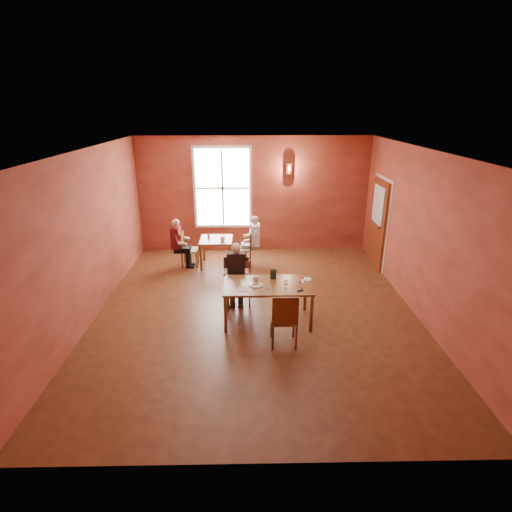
{
  "coord_description": "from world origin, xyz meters",
  "views": [
    {
      "loc": [
        -0.14,
        -6.8,
        3.71
      ],
      "look_at": [
        0.0,
        0.2,
        1.05
      ],
      "focal_mm": 28.0,
      "sensor_mm": 36.0,
      "label": 1
    }
  ],
  "objects_px": {
    "diner_main": "(240,278)",
    "chair_diner_white": "(243,248)",
    "chair_diner_main": "(240,285)",
    "diner_white": "(244,242)",
    "chair_empty": "(284,318)",
    "main_table": "(268,303)",
    "diner_maroon": "(188,243)",
    "chair_diner_maroon": "(190,249)",
    "second_table": "(217,252)"
  },
  "relations": [
    {
      "from": "diner_main",
      "to": "chair_diner_white",
      "type": "distance_m",
      "value": 2.11
    },
    {
      "from": "chair_diner_main",
      "to": "diner_white",
      "type": "distance_m",
      "value": 2.09
    },
    {
      "from": "chair_empty",
      "to": "main_table",
      "type": "bearing_deg",
      "value": 106.74
    },
    {
      "from": "chair_diner_main",
      "to": "diner_white",
      "type": "bearing_deg",
      "value": -91.66
    },
    {
      "from": "diner_maroon",
      "to": "chair_diner_maroon",
      "type": "bearing_deg",
      "value": 90.0
    },
    {
      "from": "second_table",
      "to": "diner_maroon",
      "type": "xyz_separation_m",
      "value": [
        -0.68,
        0.0,
        0.24
      ]
    },
    {
      "from": "chair_empty",
      "to": "diner_main",
      "type": "bearing_deg",
      "value": 117.75
    },
    {
      "from": "chair_empty",
      "to": "diner_maroon",
      "type": "bearing_deg",
      "value": 119.9
    },
    {
      "from": "main_table",
      "to": "diner_maroon",
      "type": "distance_m",
      "value": 3.28
    },
    {
      "from": "diner_maroon",
      "to": "chair_empty",
      "type": "bearing_deg",
      "value": 30.3
    },
    {
      "from": "diner_main",
      "to": "main_table",
      "type": "bearing_deg",
      "value": 128.88
    },
    {
      "from": "second_table",
      "to": "diner_white",
      "type": "distance_m",
      "value": 0.72
    },
    {
      "from": "chair_diner_main",
      "to": "diner_main",
      "type": "height_order",
      "value": "diner_main"
    },
    {
      "from": "chair_diner_main",
      "to": "diner_main",
      "type": "xyz_separation_m",
      "value": [
        0.0,
        -0.03,
        0.16
      ]
    },
    {
      "from": "main_table",
      "to": "diner_main",
      "type": "xyz_separation_m",
      "value": [
        -0.5,
        0.62,
        0.22
      ]
    },
    {
      "from": "chair_diner_white",
      "to": "diner_white",
      "type": "height_order",
      "value": "diner_white"
    },
    {
      "from": "chair_diner_main",
      "to": "chair_empty",
      "type": "height_order",
      "value": "chair_empty"
    },
    {
      "from": "chair_empty",
      "to": "diner_maroon",
      "type": "distance_m",
      "value": 4.02
    },
    {
      "from": "chair_diner_maroon",
      "to": "second_table",
      "type": "bearing_deg",
      "value": 90.0
    },
    {
      "from": "diner_main",
      "to": "second_table",
      "type": "height_order",
      "value": "diner_main"
    },
    {
      "from": "diner_main",
      "to": "chair_diner_maroon",
      "type": "distance_m",
      "value": 2.47
    },
    {
      "from": "chair_diner_main",
      "to": "chair_diner_maroon",
      "type": "xyz_separation_m",
      "value": [
        -1.27,
        2.08,
        -0.0
      ]
    },
    {
      "from": "diner_main",
      "to": "chair_diner_maroon",
      "type": "relative_size",
      "value": 1.37
    },
    {
      "from": "chair_diner_main",
      "to": "diner_white",
      "type": "relative_size",
      "value": 0.72
    },
    {
      "from": "chair_diner_main",
      "to": "chair_diner_white",
      "type": "xyz_separation_m",
      "value": [
        0.03,
        2.08,
        0.01
      ]
    },
    {
      "from": "diner_white",
      "to": "chair_diner_maroon",
      "type": "bearing_deg",
      "value": 90.0
    },
    {
      "from": "chair_diner_white",
      "to": "diner_white",
      "type": "distance_m",
      "value": 0.15
    },
    {
      "from": "diner_main",
      "to": "chair_diner_white",
      "type": "bearing_deg",
      "value": -90.82
    },
    {
      "from": "diner_main",
      "to": "second_table",
      "type": "xyz_separation_m",
      "value": [
        -0.62,
        2.11,
        -0.24
      ]
    },
    {
      "from": "diner_main",
      "to": "second_table",
      "type": "bearing_deg",
      "value": -73.63
    },
    {
      "from": "diner_main",
      "to": "diner_white",
      "type": "distance_m",
      "value": 2.11
    },
    {
      "from": "second_table",
      "to": "chair_diner_maroon",
      "type": "distance_m",
      "value": 0.66
    },
    {
      "from": "second_table",
      "to": "diner_maroon",
      "type": "height_order",
      "value": "diner_maroon"
    },
    {
      "from": "main_table",
      "to": "diner_white",
      "type": "relative_size",
      "value": 1.32
    },
    {
      "from": "chair_diner_main",
      "to": "second_table",
      "type": "xyz_separation_m",
      "value": [
        -0.62,
        2.08,
        -0.09
      ]
    },
    {
      "from": "chair_diner_white",
      "to": "chair_diner_maroon",
      "type": "xyz_separation_m",
      "value": [
        -1.3,
        0.0,
        -0.02
      ]
    },
    {
      "from": "main_table",
      "to": "diner_white",
      "type": "bearing_deg",
      "value": 99.15
    },
    {
      "from": "diner_main",
      "to": "chair_empty",
      "type": "relative_size",
      "value": 1.24
    },
    {
      "from": "second_table",
      "to": "diner_white",
      "type": "xyz_separation_m",
      "value": [
        0.68,
        0.0,
        0.25
      ]
    },
    {
      "from": "diner_main",
      "to": "chair_empty",
      "type": "distance_m",
      "value": 1.55
    },
    {
      "from": "main_table",
      "to": "chair_diner_main",
      "type": "height_order",
      "value": "chair_diner_main"
    },
    {
      "from": "chair_diner_main",
      "to": "chair_empty",
      "type": "bearing_deg",
      "value": 117.65
    },
    {
      "from": "diner_main",
      "to": "chair_diner_main",
      "type": "bearing_deg",
      "value": -90.0
    },
    {
      "from": "diner_white",
      "to": "chair_diner_maroon",
      "type": "xyz_separation_m",
      "value": [
        -1.33,
        0.0,
        -0.17
      ]
    },
    {
      "from": "second_table",
      "to": "chair_diner_main",
      "type": "bearing_deg",
      "value": -73.41
    },
    {
      "from": "chair_diner_white",
      "to": "chair_diner_maroon",
      "type": "bearing_deg",
      "value": 90.0
    },
    {
      "from": "chair_diner_white",
      "to": "diner_maroon",
      "type": "bearing_deg",
      "value": 90.0
    },
    {
      "from": "diner_main",
      "to": "diner_maroon",
      "type": "bearing_deg",
      "value": -58.36
    },
    {
      "from": "chair_empty",
      "to": "diner_white",
      "type": "xyz_separation_m",
      "value": [
        -0.67,
        3.47,
        0.12
      ]
    },
    {
      "from": "chair_diner_white",
      "to": "chair_diner_maroon",
      "type": "height_order",
      "value": "chair_diner_white"
    }
  ]
}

